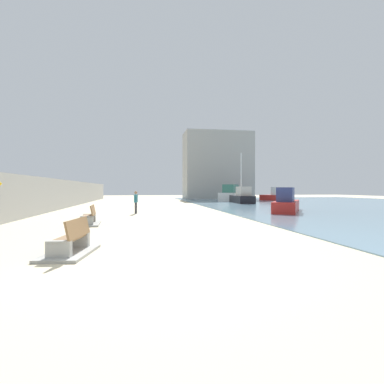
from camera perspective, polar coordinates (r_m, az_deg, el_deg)
ground_plane at (r=25.30m, az=-9.03°, el=-3.46°), size 120.00×120.00×0.00m
seawall at (r=26.27m, az=-25.62°, el=-0.51°), size 0.80×64.00×2.62m
bench_near at (r=8.96m, az=-21.95°, el=-9.41°), size 1.38×2.23×0.98m
bench_far at (r=15.92m, az=-18.90°, el=-5.03°), size 1.24×2.17×0.98m
person_walking at (r=22.18m, az=-10.55°, el=-1.60°), size 0.28×0.50×1.63m
boat_distant at (r=46.50m, az=15.67°, el=-0.70°), size 3.34×5.45×2.00m
boat_mid_bay at (r=45.03m, az=7.56°, el=-0.52°), size 5.45×6.55×2.39m
boat_far_right at (r=38.17m, az=9.43°, el=-0.91°), size 2.35×6.19×6.30m
boat_outer at (r=24.21m, az=17.38°, el=-1.98°), size 4.57×6.12×1.86m
harbor_building at (r=55.11m, az=4.83°, el=4.94°), size 12.00×6.00×11.95m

